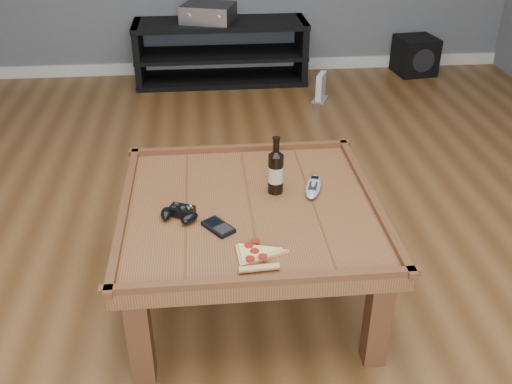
{
  "coord_description": "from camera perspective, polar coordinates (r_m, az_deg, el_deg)",
  "views": [
    {
      "loc": [
        -0.16,
        -1.9,
        1.62
      ],
      "look_at": [
        0.02,
        -0.02,
        0.52
      ],
      "focal_mm": 40.0,
      "sensor_mm": 36.0,
      "label": 1
    }
  ],
  "objects": [
    {
      "name": "smartphone",
      "position": [
        2.1,
        -3.79,
        -3.5
      ],
      "size": [
        0.13,
        0.14,
        0.02
      ],
      "rotation": [
        0.0,
        0.0,
        0.62
      ],
      "color": "black",
      "rests_on": "coffee_table"
    },
    {
      "name": "av_receiver",
      "position": [
        4.76,
        -4.8,
        17.42
      ],
      "size": [
        0.47,
        0.43,
        0.14
      ],
      "rotation": [
        0.0,
        0.0,
        -0.32
      ],
      "color": "black",
      "rests_on": "media_console"
    },
    {
      "name": "coffee_table",
      "position": [
        2.27,
        -0.6,
        -2.55
      ],
      "size": [
        1.03,
        1.03,
        0.48
      ],
      "color": "#513317",
      "rests_on": "ground"
    },
    {
      "name": "ground",
      "position": [
        2.5,
        -0.56,
        -10.09
      ],
      "size": [
        6.0,
        6.0,
        0.0
      ],
      "primitive_type": "plane",
      "color": "#4F3116",
      "rests_on": "ground"
    },
    {
      "name": "beer_bottle",
      "position": [
        2.28,
        1.99,
        2.16
      ],
      "size": [
        0.06,
        0.06,
        0.24
      ],
      "color": "black",
      "rests_on": "coffee_table"
    },
    {
      "name": "media_console",
      "position": [
        4.85,
        -3.51,
        13.76
      ],
      "size": [
        1.4,
        0.45,
        0.5
      ],
      "color": "black",
      "rests_on": "ground"
    },
    {
      "name": "subwoofer",
      "position": [
        5.25,
        15.63,
        13.02
      ],
      "size": [
        0.35,
        0.35,
        0.31
      ],
      "rotation": [
        0.0,
        0.0,
        0.13
      ],
      "color": "black",
      "rests_on": "ground"
    },
    {
      "name": "baseboard",
      "position": [
        5.14,
        -3.56,
        12.43
      ],
      "size": [
        5.0,
        0.02,
        0.1
      ],
      "primitive_type": "cube",
      "color": "silver",
      "rests_on": "ground"
    },
    {
      "name": "game_controller",
      "position": [
        2.16,
        -7.67,
        -2.15
      ],
      "size": [
        0.15,
        0.14,
        0.04
      ],
      "rotation": [
        0.0,
        0.0,
        -0.44
      ],
      "color": "black",
      "rests_on": "coffee_table"
    },
    {
      "name": "pizza_slice",
      "position": [
        1.95,
        -0.07,
        -6.36
      ],
      "size": [
        0.16,
        0.25,
        0.02
      ],
      "rotation": [
        0.0,
        0.0,
        0.06
      ],
      "color": "tan",
      "rests_on": "coffee_table"
    },
    {
      "name": "remote_control",
      "position": [
        2.34,
        5.75,
        0.55
      ],
      "size": [
        0.12,
        0.21,
        0.03
      ],
      "rotation": [
        0.0,
        0.0,
        -0.29
      ],
      "color": "#90949D",
      "rests_on": "coffee_table"
    },
    {
      "name": "game_console",
      "position": [
        4.49,
        6.49,
        10.27
      ],
      "size": [
        0.16,
        0.19,
        0.21
      ],
      "rotation": [
        0.0,
        0.0,
        -0.43
      ],
      "color": "slate",
      "rests_on": "ground"
    }
  ]
}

